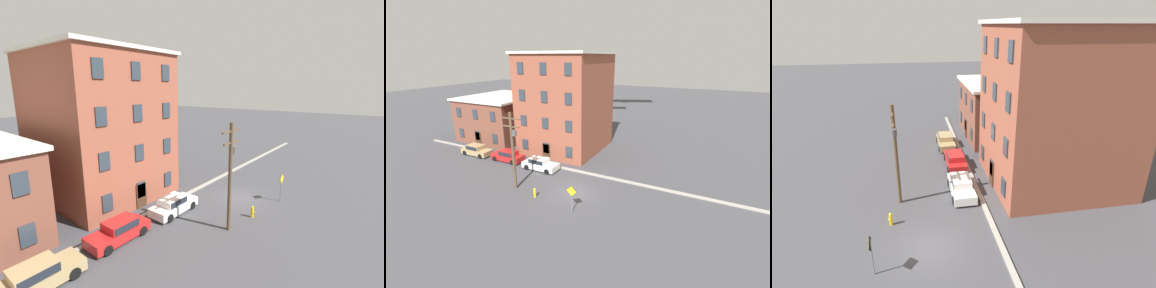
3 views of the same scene
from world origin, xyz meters
TOP-DOWN VIEW (x-y plane):
  - ground_plane at (0.00, 0.00)m, footprint 200.00×200.00m
  - kerb_strip at (0.00, 4.50)m, footprint 56.00×0.36m
  - apartment_corner at (-19.60, 11.90)m, footprint 10.87×12.31m
  - apartment_midblock at (-7.20, 11.46)m, footprint 10.68×11.44m
  - car_tan at (-16.87, 3.08)m, footprint 4.40×1.92m
  - car_red at (-11.50, 3.39)m, footprint 4.40×1.92m
  - car_white at (-6.22, 3.08)m, footprint 4.40×1.92m
  - caution_sign at (1.58, -3.31)m, footprint 1.03×0.08m
  - utility_pole at (-5.70, -1.96)m, footprint 2.40×0.44m
  - fire_hydrant at (-2.91, -2.55)m, footprint 0.24×0.34m

SIDE VIEW (x-z plane):
  - ground_plane at x=0.00m, z-range 0.00..0.00m
  - kerb_strip at x=0.00m, z-range 0.00..0.16m
  - fire_hydrant at x=-2.91m, z-range 0.00..0.96m
  - car_tan at x=-16.87m, z-range 0.03..1.46m
  - car_red at x=-11.50m, z-range 0.03..1.46m
  - car_white at x=-6.22m, z-range 0.03..1.46m
  - caution_sign at x=1.58m, z-range 0.46..3.16m
  - apartment_corner at x=-19.60m, z-range 0.01..6.86m
  - utility_pole at x=-5.70m, z-range 0.51..8.53m
  - apartment_midblock at x=-7.20m, z-range 0.01..13.63m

